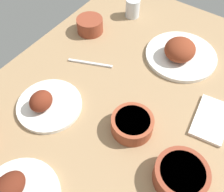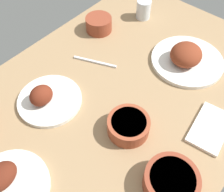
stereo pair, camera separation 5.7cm
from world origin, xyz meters
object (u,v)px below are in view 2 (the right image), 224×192
(water_tumbler, at_px, (144,9))
(bowl_cream, at_px, (128,125))
(bowl_pasta, at_px, (99,24))
(plate_far_side, at_px, (187,58))
(bowl_soup, at_px, (171,181))
(plate_center_main, at_px, (47,99))
(folded_napkin, at_px, (210,128))
(fork_loose, at_px, (95,62))
(plate_near_viewer, at_px, (6,184))

(water_tumbler, bearing_deg, bowl_cream, 32.10)
(bowl_pasta, xyz_separation_m, water_tumbler, (-0.20, 0.09, 0.01))
(plate_far_side, relative_size, bowl_cream, 2.08)
(plate_far_side, height_order, bowl_soup, plate_far_side)
(plate_center_main, relative_size, bowl_pasta, 1.97)
(plate_center_main, bearing_deg, water_tumbler, -176.22)
(plate_center_main, xyz_separation_m, bowl_cream, (-0.10, 0.29, 0.01))
(bowl_pasta, bearing_deg, folded_napkin, 77.47)
(water_tumbler, xyz_separation_m, fork_loose, (0.37, 0.03, -0.04))
(bowl_pasta, distance_m, fork_loose, 0.21)
(bowl_pasta, distance_m, water_tumbler, 0.23)
(plate_near_viewer, height_order, plate_far_side, plate_far_side)
(plate_center_main, bearing_deg, fork_loose, -178.16)
(bowl_pasta, height_order, fork_loose, bowl_pasta)
(bowl_soup, distance_m, fork_loose, 0.55)
(plate_near_viewer, relative_size, bowl_pasta, 2.00)
(bowl_cream, height_order, water_tumbler, water_tumbler)
(bowl_pasta, bearing_deg, bowl_cream, 52.83)
(bowl_pasta, height_order, water_tumbler, water_tumbler)
(plate_near_viewer, bearing_deg, folded_napkin, 147.69)
(plate_near_viewer, bearing_deg, water_tumbler, -168.45)
(plate_far_side, bearing_deg, fork_loose, -49.83)
(plate_near_viewer, relative_size, bowl_soup, 1.49)
(plate_center_main, bearing_deg, bowl_soup, 93.57)
(bowl_cream, distance_m, bowl_pasta, 0.53)
(plate_far_side, relative_size, bowl_pasta, 2.50)
(plate_near_viewer, height_order, bowl_cream, plate_near_viewer)
(plate_center_main, height_order, plate_far_side, plate_far_side)
(bowl_soup, height_order, water_tumbler, water_tumbler)
(water_tumbler, height_order, fork_loose, water_tumbler)
(plate_center_main, distance_m, bowl_cream, 0.30)
(folded_napkin, bearing_deg, bowl_cream, -48.25)
(bowl_soup, relative_size, water_tumbler, 1.81)
(bowl_soup, xyz_separation_m, folded_napkin, (-0.25, -0.00, -0.03))
(plate_center_main, bearing_deg, plate_near_viewer, 27.35)
(bowl_pasta, xyz_separation_m, fork_loose, (0.16, 0.13, -0.03))
(plate_far_side, relative_size, folded_napkin, 1.62)
(bowl_pasta, bearing_deg, plate_center_main, 17.88)
(plate_near_viewer, xyz_separation_m, bowl_soup, (-0.31, 0.35, 0.01))
(plate_far_side, bearing_deg, bowl_pasta, -79.98)
(plate_near_viewer, height_order, fork_loose, plate_near_viewer)
(fork_loose, bearing_deg, bowl_soup, 133.32)
(bowl_soup, bearing_deg, water_tumbler, -137.94)
(plate_near_viewer, distance_m, bowl_cream, 0.40)
(bowl_soup, height_order, folded_napkin, bowl_soup)
(plate_far_side, distance_m, water_tumbler, 0.34)
(bowl_pasta, xyz_separation_m, folded_napkin, (0.14, 0.63, -0.03))
(plate_near_viewer, distance_m, fork_loose, 0.55)
(plate_center_main, height_order, fork_loose, plate_center_main)
(plate_far_side, bearing_deg, bowl_soup, 25.92)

